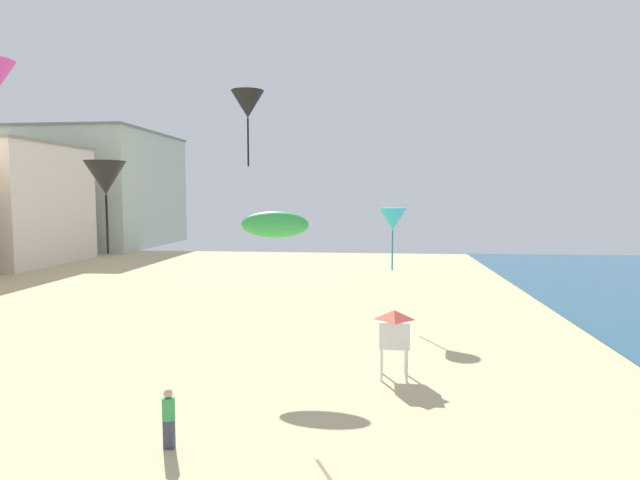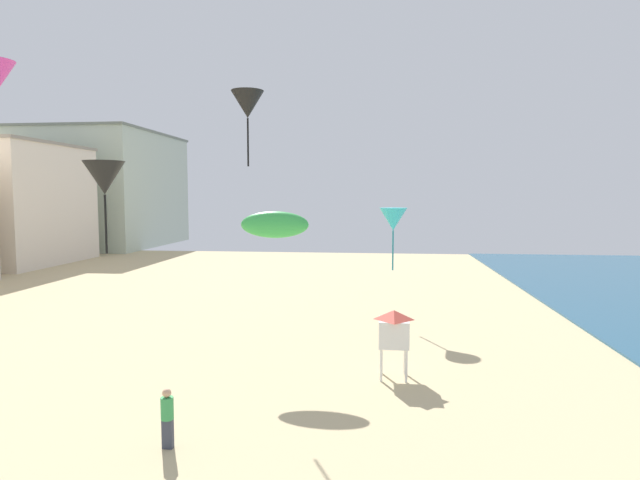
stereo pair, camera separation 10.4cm
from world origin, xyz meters
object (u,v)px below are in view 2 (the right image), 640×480
object	(u,v)px
kite_flyer	(167,415)
kite_black_delta_2	(248,105)
kite_green_parafoil	(275,225)
kite_cyan_delta	(393,219)
lifeguard_stand	(394,329)
kite_black_delta	(104,178)

from	to	relation	value
kite_flyer	kite_black_delta_2	xyz separation A→B (m)	(0.39, 7.53, 9.41)
kite_green_parafoil	kite_cyan_delta	bearing A→B (deg)	55.65
kite_cyan_delta	kite_black_delta_2	bearing A→B (deg)	-128.88
lifeguard_stand	kite_green_parafoil	world-z (taller)	kite_green_parafoil
kite_green_parafoil	lifeguard_stand	bearing A→B (deg)	-17.18
kite_flyer	kite_black_delta	distance (m)	6.45
kite_flyer	lifeguard_stand	size ratio (longest dim) A/B	0.64
lifeguard_stand	kite_green_parafoil	distance (m)	6.23
kite_black_delta	kite_black_delta_2	size ratio (longest dim) A/B	0.81
kite_cyan_delta	kite_green_parafoil	world-z (taller)	kite_green_parafoil
kite_black_delta	kite_green_parafoil	bearing A→B (deg)	70.39
kite_black_delta_2	kite_green_parafoil	bearing A→B (deg)	9.24
kite_green_parafoil	kite_flyer	bearing A→B (deg)	-100.30
lifeguard_stand	kite_black_delta	xyz separation A→B (m)	(-7.57, -6.46, 5.37)
lifeguard_stand	kite_black_delta_2	bearing A→B (deg)	165.03
kite_flyer	kite_cyan_delta	size ratio (longest dim) A/B	0.50
kite_black_delta	kite_green_parafoil	distance (m)	8.57
lifeguard_stand	kite_black_delta_2	size ratio (longest dim) A/B	0.87
kite_flyer	kite_green_parafoil	distance (m)	9.12
kite_flyer	lifeguard_stand	xyz separation A→B (m)	(6.15, 6.23, 0.92)
kite_black_delta_2	kite_green_parafoil	world-z (taller)	kite_black_delta_2
kite_flyer	lifeguard_stand	bearing A→B (deg)	93.41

